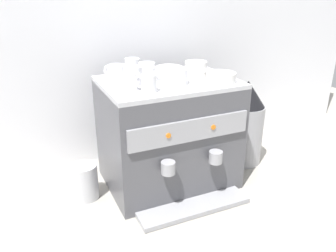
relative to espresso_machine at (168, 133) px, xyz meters
name	(u,v)px	position (x,y,z in m)	size (l,w,h in m)	color
ground_plane	(168,179)	(0.00, 0.00, -0.24)	(4.00, 4.00, 0.00)	#9E998E
tiled_backsplash_wall	(139,44)	(0.00, 0.36, 0.34)	(2.80, 0.03, 1.17)	silver
espresso_machine	(168,133)	(0.00, 0.00, 0.00)	(0.56, 0.52, 0.49)	#4C4C51
ceramic_cup_0	(132,67)	(-0.11, 0.15, 0.28)	(0.06, 0.10, 0.07)	white
ceramic_cup_1	(148,83)	(-0.14, -0.12, 0.28)	(0.07, 0.09, 0.07)	white
ceramic_cup_2	(116,72)	(-0.20, 0.10, 0.28)	(0.08, 0.11, 0.06)	white
ceramic_cup_3	(178,76)	(0.01, -0.07, 0.28)	(0.10, 0.10, 0.06)	white
ceramic_cup_4	(148,71)	(-0.07, 0.06, 0.28)	(0.08, 0.10, 0.07)	white
ceramic_cup_5	(133,76)	(-0.16, -0.01, 0.28)	(0.07, 0.11, 0.08)	white
ceramic_bowl_0	(195,74)	(0.13, 0.00, 0.26)	(0.11, 0.11, 0.03)	white
ceramic_bowl_1	(221,78)	(0.19, -0.11, 0.26)	(0.12, 0.12, 0.04)	white
ceramic_bowl_2	(169,70)	(0.05, 0.11, 0.26)	(0.12, 0.12, 0.03)	white
ceramic_bowl_3	(196,66)	(0.19, 0.10, 0.27)	(0.10, 0.10, 0.04)	white
coffee_grinder	(245,123)	(0.43, 0.02, -0.03)	(0.19, 0.19, 0.43)	#939399
milk_pitcher	(85,182)	(-0.38, 0.02, -0.16)	(0.11, 0.11, 0.16)	#B7B7BC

